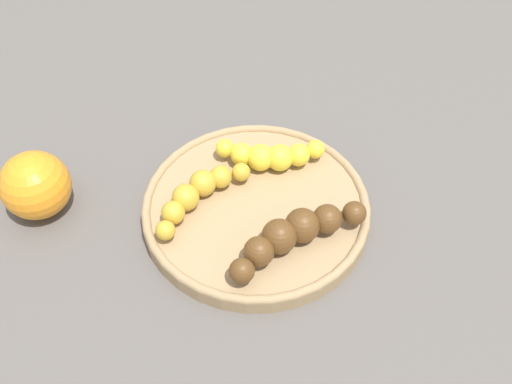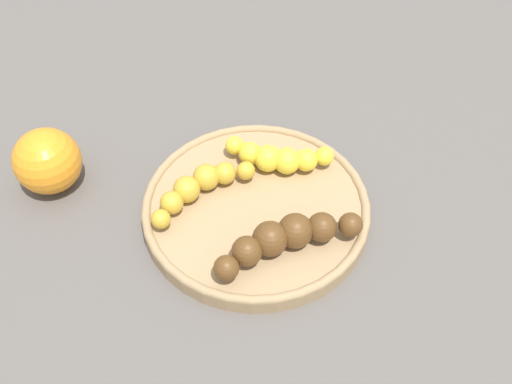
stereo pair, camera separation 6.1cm
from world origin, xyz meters
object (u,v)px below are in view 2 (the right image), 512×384
at_px(banana_overripe, 285,238).
at_px(banana_yellow, 278,157).
at_px(fruit_bowl, 256,207).
at_px(banana_spotted, 198,187).
at_px(orange_fruit, 47,161).

relative_size(banana_overripe, banana_yellow, 0.98).
bearing_deg(fruit_bowl, banana_spotted, -75.12).
height_order(fruit_bowl, banana_spotted, banana_spotted).
bearing_deg(banana_overripe, fruit_bowl, 3.94).
distance_m(fruit_bowl, orange_fruit, 0.24).
bearing_deg(banana_yellow, banana_spotted, -53.31).
xyz_separation_m(fruit_bowl, banana_yellow, (-0.06, -0.00, 0.02)).
height_order(fruit_bowl, banana_yellow, banana_yellow).
height_order(banana_overripe, banana_yellow, banana_overripe).
relative_size(banana_spotted, orange_fruit, 1.57).
bearing_deg(fruit_bowl, banana_yellow, -179.78).
height_order(fruit_bowl, banana_overripe, banana_overripe).
bearing_deg(banana_yellow, banana_overripe, 11.50).
distance_m(banana_overripe, banana_spotted, 0.12).
distance_m(fruit_bowl, banana_overripe, 0.07).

